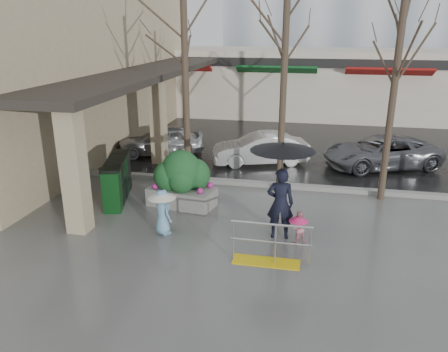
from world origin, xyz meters
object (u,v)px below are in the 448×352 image
(woman, at_px, (281,179))
(tree_west, at_px, (184,34))
(handrail, at_px, (269,248))
(tree_midwest, at_px, (286,30))
(child_blue, at_px, (162,208))
(car_a, at_px, (161,140))
(car_c, at_px, (382,152))
(car_b, at_px, (260,149))
(planter, at_px, (182,179))
(child_pink, at_px, (298,225))
(tree_mideast, at_px, (400,43))
(news_boxes, at_px, (117,179))

(woman, bearing_deg, tree_west, -49.07)
(handrail, distance_m, tree_midwest, 6.83)
(child_blue, relative_size, car_a, 0.34)
(tree_west, distance_m, car_c, 8.96)
(child_blue, height_order, car_a, child_blue)
(car_b, bearing_deg, handrail, -9.46)
(child_blue, bearing_deg, tree_midwest, -86.23)
(woman, relative_size, planter, 1.19)
(woman, height_order, planter, woman)
(handrail, distance_m, planter, 4.29)
(handrail, bearing_deg, car_a, 123.97)
(handrail, bearing_deg, planter, 135.27)
(tree_midwest, distance_m, car_c, 6.90)
(car_b, bearing_deg, woman, -6.57)
(handrail, xyz_separation_m, car_a, (-5.62, 8.34, 0.25))
(child_pink, distance_m, child_blue, 3.60)
(handrail, xyz_separation_m, planter, (-3.03, 3.00, 0.47))
(child_blue, distance_m, car_b, 7.09)
(tree_west, distance_m, car_b, 5.81)
(child_blue, bearing_deg, car_c, -91.56)
(car_a, bearing_deg, woman, 17.93)
(planter, bearing_deg, car_c, 38.95)
(planter, bearing_deg, car_a, 115.88)
(child_pink, bearing_deg, planter, -50.41)
(tree_mideast, relative_size, news_boxes, 2.60)
(tree_midwest, bearing_deg, car_b, 108.88)
(tree_midwest, bearing_deg, car_c, 43.50)
(child_pink, distance_m, car_b, 6.96)
(tree_midwest, distance_m, car_a, 7.97)
(tree_midwest, height_order, woman, tree_midwest)
(news_boxes, bearing_deg, tree_west, 28.34)
(planter, xyz_separation_m, car_c, (6.60, 5.33, -0.22))
(tree_west, height_order, tree_midwest, tree_midwest)
(child_pink, relative_size, planter, 0.41)
(planter, xyz_separation_m, car_a, (-2.59, 5.34, -0.22))
(car_a, bearing_deg, handrail, 12.35)
(child_pink, bearing_deg, car_c, -135.39)
(planter, height_order, car_b, planter)
(child_pink, bearing_deg, tree_west, -65.90)
(planter, bearing_deg, car_b, 69.29)
(car_b, bearing_deg, tree_west, -53.52)
(tree_west, relative_size, car_a, 1.84)
(handrail, distance_m, child_blue, 3.14)
(tree_midwest, bearing_deg, news_boxes, -160.80)
(handrail, relative_size, car_c, 0.42)
(tree_west, height_order, car_c, tree_west)
(woman, xyz_separation_m, news_boxes, (-5.33, 1.65, -0.95))
(tree_mideast, xyz_separation_m, child_pink, (-2.52, -3.68, -4.34))
(tree_west, distance_m, news_boxes, 5.09)
(woman, distance_m, car_b, 6.67)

